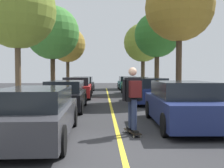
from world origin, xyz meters
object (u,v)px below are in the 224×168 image
(parked_car_right_near, at_px, (148,91))
(street_tree_right_far, at_px, (143,43))
(parked_car_left_nearest, at_px, (35,113))
(parked_car_left_farthest, at_px, (83,85))
(parked_car_left_near, at_px, (65,95))
(parked_car_left_far, at_px, (77,88))
(skateboarder, at_px, (133,95))
(street_tree_left_far, at_px, (68,45))
(parked_car_right_far, at_px, (135,86))
(parked_car_right_nearest, at_px, (183,104))
(street_tree_left_nearest, at_px, (17,10))
(street_tree_left_near, at_px, (52,33))
(street_tree_right_nearest, at_px, (179,7))
(skateboard, at_px, (132,132))
(parked_car_right_farthest, at_px, (127,83))
(street_tree_right_near, at_px, (157,35))

(parked_car_right_near, distance_m, street_tree_right_far, 15.30)
(parked_car_left_nearest, height_order, parked_car_left_farthest, parked_car_left_farthest)
(parked_car_left_nearest, bearing_deg, parked_car_left_near, 90.01)
(parked_car_left_near, distance_m, parked_car_left_farthest, 11.29)
(parked_car_left_far, bearing_deg, skateboarder, -76.70)
(parked_car_left_nearest, distance_m, street_tree_right_far, 23.78)
(parked_car_left_nearest, bearing_deg, street_tree_left_far, 95.17)
(parked_car_left_near, relative_size, parked_car_right_far, 0.97)
(parked_car_right_nearest, bearing_deg, parked_car_left_farthest, 105.80)
(parked_car_left_nearest, relative_size, parked_car_right_nearest, 1.01)
(parked_car_left_nearest, bearing_deg, street_tree_left_nearest, 112.02)
(parked_car_left_near, distance_m, street_tree_left_near, 8.48)
(parked_car_left_nearest, xyz_separation_m, parked_car_right_far, (4.31, 14.21, 0.03))
(parked_car_left_nearest, bearing_deg, parked_car_left_farthest, 90.00)
(parked_car_left_nearest, distance_m, skateboarder, 2.61)
(parked_car_left_near, height_order, parked_car_left_farthest, parked_car_left_farthest)
(parked_car_right_far, bearing_deg, street_tree_right_nearest, -71.11)
(street_tree_right_nearest, bearing_deg, skateboard, -113.84)
(street_tree_left_nearest, bearing_deg, parked_car_left_farthest, 80.98)
(parked_car_left_far, bearing_deg, street_tree_right_nearest, -21.71)
(parked_car_right_nearest, xyz_separation_m, street_tree_left_far, (-6.22, 19.59, 3.97))
(parked_car_right_farthest, xyz_separation_m, street_tree_left_near, (-6.21, -8.03, 3.94))
(parked_car_right_farthest, distance_m, street_tree_left_nearest, 17.58)
(parked_car_left_near, relative_size, skateboard, 5.08)
(parked_car_right_farthest, relative_size, skateboard, 4.81)
(parked_car_right_near, height_order, street_tree_left_nearest, street_tree_left_nearest)
(street_tree_left_far, xyz_separation_m, street_tree_right_nearest, (8.12, -12.49, 0.88))
(parked_car_right_nearest, height_order, parked_car_right_near, parked_car_right_near)
(parked_car_left_near, xyz_separation_m, parked_car_left_far, (-0.00, 5.64, 0.03))
(parked_car_left_near, bearing_deg, street_tree_right_far, 69.99)
(parked_car_left_nearest, distance_m, skateboard, 2.63)
(street_tree_right_far, height_order, skateboarder, street_tree_right_far)
(parked_car_left_far, distance_m, parked_car_right_near, 5.32)
(parked_car_left_farthest, xyz_separation_m, street_tree_left_far, (-1.91, 4.37, 3.99))
(parked_car_right_nearest, relative_size, street_tree_right_far, 0.63)
(parked_car_right_far, relative_size, street_tree_left_nearest, 0.77)
(parked_car_right_nearest, xyz_separation_m, street_tree_right_far, (1.91, 20.99, 4.36))
(street_tree_right_nearest, height_order, street_tree_right_far, street_tree_right_nearest)
(parked_car_right_far, relative_size, skateboard, 5.23)
(street_tree_right_far, bearing_deg, parked_car_left_nearest, -105.42)
(street_tree_right_nearest, xyz_separation_m, skateboarder, (-3.66, -8.34, -4.45))
(parked_car_left_farthest, relative_size, parked_car_right_farthest, 1.08)
(skateboard, bearing_deg, street_tree_left_nearest, 135.40)
(street_tree_left_nearest, bearing_deg, street_tree_right_far, 65.48)
(parked_car_left_farthest, height_order, street_tree_right_nearest, street_tree_right_nearest)
(street_tree_left_far, relative_size, street_tree_right_far, 0.90)
(parked_car_right_farthest, distance_m, skateboard, 20.50)
(parked_car_right_farthest, bearing_deg, parked_car_left_nearest, -101.72)
(parked_car_left_nearest, relative_size, skateboarder, 2.58)
(parked_car_left_far, distance_m, street_tree_right_near, 8.40)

